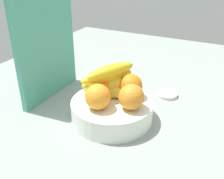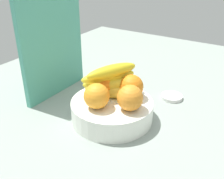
{
  "view_description": "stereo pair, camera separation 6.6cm",
  "coord_description": "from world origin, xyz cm",
  "px_view_note": "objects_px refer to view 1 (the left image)",
  "views": [
    {
      "loc": [
        -66.72,
        -29.1,
        47.04
      ],
      "look_at": [
        -3.87,
        2.67,
        10.41
      ],
      "focal_mm": 43.01,
      "sensor_mm": 36.0,
      "label": 1
    },
    {
      "loc": [
        -63.46,
        -34.86,
        47.04
      ],
      "look_at": [
        -3.87,
        2.67,
        10.41
      ],
      "focal_mm": 43.01,
      "sensor_mm": 36.0,
      "label": 2
    }
  ],
  "objects_px": {
    "orange_front_right": "(130,86)",
    "orange_center": "(102,84)",
    "fruit_bowl": "(112,110)",
    "banana_bunch": "(109,81)",
    "orange_back_left": "(98,97)",
    "cutting_board": "(47,47)",
    "orange_front_left": "(131,97)",
    "jar_lid": "(167,94)"
  },
  "relations": [
    {
      "from": "orange_front_right",
      "to": "orange_center",
      "type": "bearing_deg",
      "value": 109.69
    },
    {
      "from": "orange_front_right",
      "to": "fruit_bowl",
      "type": "bearing_deg",
      "value": 144.47
    },
    {
      "from": "fruit_bowl",
      "to": "banana_bunch",
      "type": "distance_m",
      "value": 0.09
    },
    {
      "from": "fruit_bowl",
      "to": "orange_center",
      "type": "relative_size",
      "value": 3.35
    },
    {
      "from": "orange_center",
      "to": "orange_front_right",
      "type": "bearing_deg",
      "value": -70.31
    },
    {
      "from": "fruit_bowl",
      "to": "orange_back_left",
      "type": "distance_m",
      "value": 0.09
    },
    {
      "from": "orange_back_left",
      "to": "cutting_board",
      "type": "relative_size",
      "value": 0.21
    },
    {
      "from": "banana_bunch",
      "to": "cutting_board",
      "type": "relative_size",
      "value": 0.48
    },
    {
      "from": "orange_back_left",
      "to": "orange_front_left",
      "type": "bearing_deg",
      "value": -63.96
    },
    {
      "from": "cutting_board",
      "to": "fruit_bowl",
      "type": "bearing_deg",
      "value": -99.22
    },
    {
      "from": "banana_bunch",
      "to": "orange_front_right",
      "type": "bearing_deg",
      "value": -64.69
    },
    {
      "from": "orange_back_left",
      "to": "cutting_board",
      "type": "bearing_deg",
      "value": 68.13
    },
    {
      "from": "banana_bunch",
      "to": "cutting_board",
      "type": "height_order",
      "value": "cutting_board"
    },
    {
      "from": "fruit_bowl",
      "to": "orange_center",
      "type": "xyz_separation_m",
      "value": [
        0.02,
        0.04,
        0.07
      ]
    },
    {
      "from": "orange_front_left",
      "to": "orange_front_right",
      "type": "distance_m",
      "value": 0.07
    },
    {
      "from": "cutting_board",
      "to": "orange_back_left",
      "type": "bearing_deg",
      "value": -111.08
    },
    {
      "from": "orange_back_left",
      "to": "jar_lid",
      "type": "distance_m",
      "value": 0.32
    },
    {
      "from": "fruit_bowl",
      "to": "orange_center",
      "type": "height_order",
      "value": "orange_center"
    },
    {
      "from": "orange_front_right",
      "to": "jar_lid",
      "type": "distance_m",
      "value": 0.21
    },
    {
      "from": "orange_front_right",
      "to": "orange_back_left",
      "type": "xyz_separation_m",
      "value": [
        -0.11,
        0.05,
        0.0
      ]
    },
    {
      "from": "jar_lid",
      "to": "orange_front_right",
      "type": "bearing_deg",
      "value": 157.25
    },
    {
      "from": "orange_front_left",
      "to": "fruit_bowl",
      "type": "bearing_deg",
      "value": 80.0
    },
    {
      "from": "orange_center",
      "to": "cutting_board",
      "type": "relative_size",
      "value": 0.21
    },
    {
      "from": "fruit_bowl",
      "to": "orange_front_left",
      "type": "relative_size",
      "value": 3.35
    },
    {
      "from": "orange_back_left",
      "to": "banana_bunch",
      "type": "distance_m",
      "value": 0.08
    },
    {
      "from": "jar_lid",
      "to": "cutting_board",
      "type": "bearing_deg",
      "value": 115.06
    },
    {
      "from": "orange_front_left",
      "to": "orange_front_right",
      "type": "xyz_separation_m",
      "value": [
        0.06,
        0.03,
        0.0
      ]
    },
    {
      "from": "orange_center",
      "to": "cutting_board",
      "type": "bearing_deg",
      "value": 83.57
    },
    {
      "from": "orange_center",
      "to": "fruit_bowl",
      "type": "bearing_deg",
      "value": -116.5
    },
    {
      "from": "cutting_board",
      "to": "jar_lid",
      "type": "relative_size",
      "value": 4.73
    },
    {
      "from": "orange_front_right",
      "to": "orange_center",
      "type": "height_order",
      "value": "same"
    },
    {
      "from": "banana_bunch",
      "to": "jar_lid",
      "type": "relative_size",
      "value": 2.29
    },
    {
      "from": "orange_front_left",
      "to": "orange_front_right",
      "type": "height_order",
      "value": "same"
    },
    {
      "from": "orange_front_right",
      "to": "jar_lid",
      "type": "bearing_deg",
      "value": -22.75
    },
    {
      "from": "orange_front_right",
      "to": "cutting_board",
      "type": "xyz_separation_m",
      "value": [
        -0.0,
        0.31,
        0.08
      ]
    },
    {
      "from": "orange_front_left",
      "to": "orange_front_right",
      "type": "bearing_deg",
      "value": 25.74
    },
    {
      "from": "orange_front_left",
      "to": "orange_back_left",
      "type": "relative_size",
      "value": 1.0
    },
    {
      "from": "banana_bunch",
      "to": "orange_front_left",
      "type": "bearing_deg",
      "value": -112.04
    },
    {
      "from": "fruit_bowl",
      "to": "jar_lid",
      "type": "distance_m",
      "value": 0.25
    },
    {
      "from": "orange_front_right",
      "to": "orange_center",
      "type": "distance_m",
      "value": 0.09
    },
    {
      "from": "orange_center",
      "to": "cutting_board",
      "type": "distance_m",
      "value": 0.24
    },
    {
      "from": "banana_bunch",
      "to": "cutting_board",
      "type": "bearing_deg",
      "value": 84.56
    }
  ]
}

